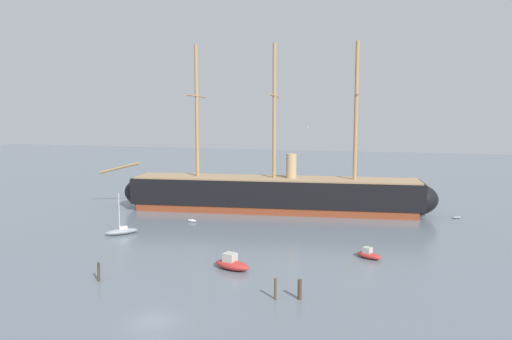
% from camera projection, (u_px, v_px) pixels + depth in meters
% --- Properties ---
extents(ground_plane, '(400.00, 400.00, 0.00)m').
position_uv_depth(ground_plane, '(153.00, 322.00, 42.91)').
color(ground_plane, slate).
extents(tall_ship, '(65.15, 16.29, 31.36)m').
position_uv_depth(tall_ship, '(274.00, 194.00, 90.68)').
color(tall_ship, brown).
rests_on(tall_ship, ground).
extents(motorboat_near_centre, '(5.05, 3.26, 1.97)m').
position_uv_depth(motorboat_near_centre, '(232.00, 264.00, 57.15)').
color(motorboat_near_centre, '#B22D28').
rests_on(motorboat_near_centre, ground).
extents(sailboat_mid_left, '(4.59, 4.54, 6.46)m').
position_uv_depth(sailboat_mid_left, '(122.00, 231.00, 73.60)').
color(sailboat_mid_left, gray).
rests_on(sailboat_mid_left, ground).
extents(motorboat_mid_right, '(3.66, 2.83, 1.43)m').
position_uv_depth(motorboat_mid_right, '(369.00, 255.00, 61.50)').
color(motorboat_mid_right, '#B22D28').
rests_on(motorboat_mid_right, ground).
extents(dinghy_alongside_bow, '(1.98, 1.35, 0.43)m').
position_uv_depth(dinghy_alongside_bow, '(192.00, 220.00, 82.29)').
color(dinghy_alongside_bow, silver).
rests_on(dinghy_alongside_bow, ground).
extents(dinghy_far_right, '(1.94, 1.69, 0.43)m').
position_uv_depth(dinghy_far_right, '(457.00, 217.00, 84.95)').
color(dinghy_far_right, gray).
rests_on(dinghy_far_right, ground).
extents(motorboat_distant_centre, '(3.59, 1.77, 1.46)m').
position_uv_depth(motorboat_distant_centre, '(304.00, 196.00, 104.36)').
color(motorboat_distant_centre, silver).
rests_on(motorboat_distant_centre, ground).
extents(mooring_piling_nearest, '(0.26, 0.26, 2.10)m').
position_uv_depth(mooring_piling_nearest, '(99.00, 272.00, 53.26)').
color(mooring_piling_nearest, '#382B1E').
rests_on(mooring_piling_nearest, ground).
extents(mooring_piling_left_pair, '(0.25, 0.25, 1.54)m').
position_uv_depth(mooring_piling_left_pair, '(99.00, 275.00, 53.07)').
color(mooring_piling_left_pair, '#423323').
rests_on(mooring_piling_left_pair, ground).
extents(mooring_piling_right_pair, '(0.28, 0.28, 2.17)m').
position_uv_depth(mooring_piling_right_pair, '(275.00, 289.00, 47.92)').
color(mooring_piling_right_pair, '#4C3D2D').
rests_on(mooring_piling_right_pair, ground).
extents(mooring_piling_midwater, '(0.42, 0.42, 2.06)m').
position_uv_depth(mooring_piling_midwater, '(300.00, 289.00, 47.93)').
color(mooring_piling_midwater, '#423323').
rests_on(mooring_piling_midwater, ground).
extents(seagull_in_flight, '(1.01, 0.41, 0.13)m').
position_uv_depth(seagull_in_flight, '(308.00, 127.00, 66.15)').
color(seagull_in_flight, silver).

